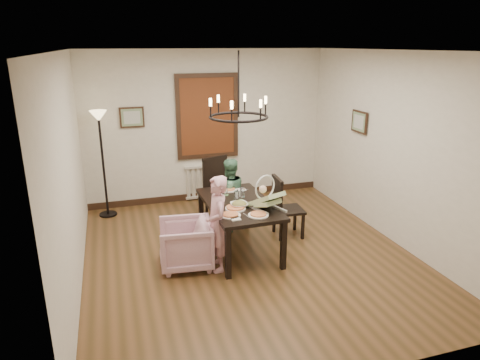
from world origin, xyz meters
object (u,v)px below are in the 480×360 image
armchair (186,244)px  floor_lamp (103,166)px  chair_far (222,189)px  dining_table (239,208)px  seated_man (229,201)px  drinking_glass (237,196)px  elderly_woman (217,232)px  chair_right (289,206)px  baby_bouncer (266,198)px

armchair → floor_lamp: size_ratio=0.39×
chair_far → floor_lamp: floor_lamp is taller
dining_table → chair_far: 1.19m
seated_man → drinking_glass: size_ratio=6.36×
drinking_glass → floor_lamp: size_ratio=0.09×
drinking_glass → floor_lamp: floor_lamp is taller
seated_man → drinking_glass: bearing=66.2°
dining_table → chair_far: bearing=85.5°
chair_far → elderly_woman: chair_far is taller
dining_table → seated_man: seated_man is taller
chair_right → seated_man: bearing=63.4°
armchair → drinking_glass: drinking_glass is taller
baby_bouncer → floor_lamp: (-2.09, 2.29, 0.00)m
elderly_woman → baby_bouncer: bearing=98.6°
seated_man → floor_lamp: bearing=-50.5°
chair_right → chair_far: bearing=44.7°
baby_bouncer → drinking_glass: size_ratio=3.20×
chair_right → baby_bouncer: bearing=138.3°
baby_bouncer → floor_lamp: 3.10m
chair_right → baby_bouncer: size_ratio=1.97×
elderly_woman → drinking_glass: 0.71m
chair_right → seated_man: seated_man is taller
dining_table → armchair: dining_table is taller
elderly_woman → seated_man: elderly_woman is taller
chair_right → armchair: chair_right is taller
armchair → drinking_glass: bearing=117.2°
chair_far → floor_lamp: bearing=139.9°
chair_far → drinking_glass: size_ratio=6.99×
dining_table → chair_right: 0.93m
elderly_woman → armchair: bearing=-115.9°
chair_right → floor_lamp: size_ratio=0.54×
armchair → dining_table: bearing=113.3°
dining_table → elderly_woman: 0.63m
chair_far → chair_right: 1.25m
chair_right → seated_man: size_ratio=0.99×
elderly_woman → floor_lamp: 2.78m
elderly_woman → baby_bouncer: (0.71, 0.09, 0.36)m
drinking_glass → baby_bouncer: bearing=-54.8°
drinking_glass → elderly_woman: bearing=-129.8°
dining_table → elderly_woman: (-0.43, -0.44, -0.12)m
chair_far → armchair: chair_far is taller
elderly_woman → seated_man: 1.26m
chair_far → seated_man: (-0.01, -0.46, -0.05)m
dining_table → baby_bouncer: bearing=-53.1°
dining_table → drinking_glass: bearing=100.3°
chair_far → elderly_woman: size_ratio=1.01×
drinking_glass → floor_lamp: bearing=133.7°
chair_far → baby_bouncer: chair_far is taller
armchair → chair_right: bearing=112.3°
elderly_woman → seated_man: (0.49, 1.16, -0.05)m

